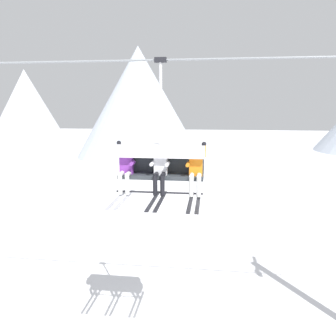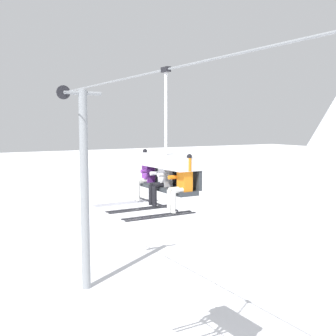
{
  "view_description": "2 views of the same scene",
  "coord_description": "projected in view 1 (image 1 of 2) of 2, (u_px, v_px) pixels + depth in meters",
  "views": [
    {
      "loc": [
        1.57,
        -8.7,
        7.22
      ],
      "look_at": [
        0.53,
        -0.65,
        5.71
      ],
      "focal_mm": 35.0,
      "sensor_mm": 36.0,
      "label": 1
    },
    {
      "loc": [
        9.01,
        -5.77,
        7.05
      ],
      "look_at": [
        0.48,
        -0.81,
        6.02
      ],
      "focal_mm": 45.0,
      "sensor_mm": 36.0,
      "label": 2
    }
  ],
  "objects": [
    {
      "name": "lift_cable",
      "position": [
        137.0,
        60.0,
        7.73
      ],
      "size": [
        17.4,
        0.05,
        0.05
      ],
      "color": "gray"
    },
    {
      "name": "mountain_peak_west",
      "position": [
        27.0,
        108.0,
        61.09
      ],
      "size": [
        14.85,
        14.85,
        14.09
      ],
      "color": "white",
      "rests_on": "ground_plane"
    },
    {
      "name": "chairlift_chair",
      "position": [
        161.0,
        155.0,
        8.14
      ],
      "size": [
        2.16,
        0.74,
        3.2
      ],
      "color": "#33383D"
    },
    {
      "name": "skier_purple",
      "position": [
        125.0,
        167.0,
        8.09
      ],
      "size": [
        0.48,
        1.7,
        1.34
      ],
      "color": "purple"
    },
    {
      "name": "skier_white",
      "position": [
        160.0,
        169.0,
        7.98
      ],
      "size": [
        0.46,
        1.7,
        1.23
      ],
      "color": "silver"
    },
    {
      "name": "mountain_peak_central",
      "position": [
        139.0,
        102.0,
        48.76
      ],
      "size": [
        18.57,
        18.57,
        16.04
      ],
      "color": "silver",
      "rests_on": "ground_plane"
    },
    {
      "name": "skier_orange",
      "position": [
        196.0,
        169.0,
        7.87
      ],
      "size": [
        0.48,
        1.7,
        1.34
      ],
      "color": "orange"
    }
  ]
}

